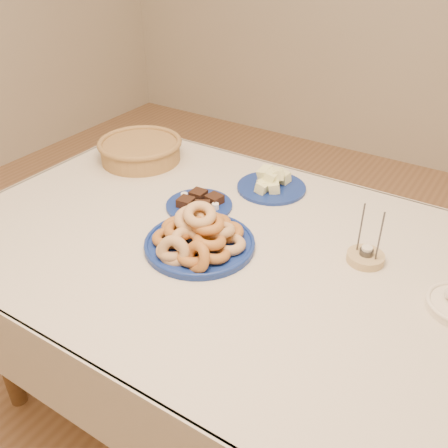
{
  "coord_description": "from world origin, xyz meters",
  "views": [
    {
      "loc": [
        0.63,
        -1.02,
        1.59
      ],
      "look_at": [
        0.0,
        -0.05,
        0.85
      ],
      "focal_mm": 40.0,
      "sensor_mm": 36.0,
      "label": 1
    }
  ],
  "objects_px": {
    "donut_platter": "(199,238)",
    "dining_table": "(233,274)",
    "melon_plate": "(272,183)",
    "wicker_basket": "(140,149)",
    "candle_holder": "(366,256)",
    "brownie_plate": "(199,204)"
  },
  "relations": [
    {
      "from": "dining_table",
      "to": "melon_plate",
      "type": "height_order",
      "value": "melon_plate"
    },
    {
      "from": "dining_table",
      "to": "candle_holder",
      "type": "distance_m",
      "value": 0.39
    },
    {
      "from": "dining_table",
      "to": "wicker_basket",
      "type": "distance_m",
      "value": 0.69
    },
    {
      "from": "dining_table",
      "to": "candle_holder",
      "type": "height_order",
      "value": "candle_holder"
    },
    {
      "from": "wicker_basket",
      "to": "melon_plate",
      "type": "bearing_deg",
      "value": 7.02
    },
    {
      "from": "donut_platter",
      "to": "wicker_basket",
      "type": "relative_size",
      "value": 0.81
    },
    {
      "from": "dining_table",
      "to": "candle_holder",
      "type": "bearing_deg",
      "value": 20.76
    },
    {
      "from": "dining_table",
      "to": "donut_platter",
      "type": "relative_size",
      "value": 4.96
    },
    {
      "from": "dining_table",
      "to": "wicker_basket",
      "type": "relative_size",
      "value": 4.0
    },
    {
      "from": "wicker_basket",
      "to": "brownie_plate",
      "type": "bearing_deg",
      "value": -23.18
    },
    {
      "from": "candle_holder",
      "to": "donut_platter",
      "type": "bearing_deg",
      "value": -154.85
    },
    {
      "from": "wicker_basket",
      "to": "candle_holder",
      "type": "xyz_separation_m",
      "value": [
        0.96,
        -0.16,
        -0.03
      ]
    },
    {
      "from": "donut_platter",
      "to": "melon_plate",
      "type": "height_order",
      "value": "donut_platter"
    },
    {
      "from": "melon_plate",
      "to": "wicker_basket",
      "type": "distance_m",
      "value": 0.54
    },
    {
      "from": "donut_platter",
      "to": "candle_holder",
      "type": "distance_m",
      "value": 0.47
    },
    {
      "from": "dining_table",
      "to": "candle_holder",
      "type": "relative_size",
      "value": 9.9
    },
    {
      "from": "brownie_plate",
      "to": "wicker_basket",
      "type": "height_order",
      "value": "wicker_basket"
    },
    {
      "from": "donut_platter",
      "to": "dining_table",
      "type": "bearing_deg",
      "value": 41.63
    },
    {
      "from": "melon_plate",
      "to": "dining_table",
      "type": "bearing_deg",
      "value": -79.24
    },
    {
      "from": "brownie_plate",
      "to": "dining_table",
      "type": "bearing_deg",
      "value": -30.93
    },
    {
      "from": "brownie_plate",
      "to": "wicker_basket",
      "type": "distance_m",
      "value": 0.43
    },
    {
      "from": "candle_holder",
      "to": "melon_plate",
      "type": "bearing_deg",
      "value": 151.31
    }
  ]
}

